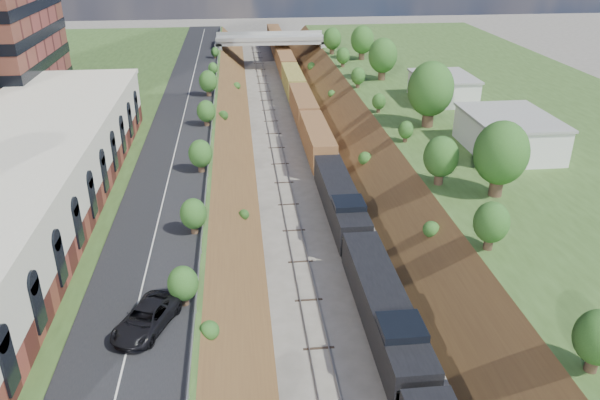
{
  "coord_description": "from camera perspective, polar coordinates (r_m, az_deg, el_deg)",
  "views": [
    {
      "loc": [
        -7.86,
        -10.1,
        29.21
      ],
      "look_at": [
        -2.52,
        38.86,
        6.0
      ],
      "focal_mm": 35.0,
      "sensor_mm": 36.0,
      "label": 1
    }
  ],
  "objects": [
    {
      "name": "rail_left_track",
      "position": [
        76.08,
        -1.78,
        2.72
      ],
      "size": [
        1.58,
        180.0,
        0.18
      ],
      "primitive_type": "cube",
      "color": "gray",
      "rests_on": "ground"
    },
    {
      "name": "rail_right_track",
      "position": [
        76.62,
        2.1,
        2.88
      ],
      "size": [
        1.58,
        180.0,
        0.18
      ],
      "primitive_type": "cube",
      "color": "gray",
      "rests_on": "ground"
    },
    {
      "name": "commercial_building",
      "position": [
        56.1,
        -26.73,
        0.74
      ],
      "size": [
        14.3,
        62.3,
        7.0
      ],
      "color": "brown",
      "rests_on": "platform_left"
    },
    {
      "name": "platform_right",
      "position": [
        85.42,
        22.84,
        4.99
      ],
      "size": [
        44.0,
        180.0,
        5.0
      ],
      "primitive_type": "cube",
      "color": "#364F20",
      "rests_on": "ground"
    },
    {
      "name": "tree_left_crest",
      "position": [
        37.58,
        -11.24,
        -11.48
      ],
      "size": [
        2.45,
        2.45,
        3.55
      ],
      "color": "#473323",
      "rests_on": "platform_left"
    },
    {
      "name": "platform_left",
      "position": [
        79.11,
        -24.36,
        3.18
      ],
      "size": [
        44.0,
        180.0,
        5.0
      ],
      "primitive_type": "cube",
      "color": "#364F20",
      "rests_on": "ground"
    },
    {
      "name": "suv",
      "position": [
        40.26,
        -14.77,
        -11.11
      ],
      "size": [
        4.67,
        6.36,
        1.61
      ],
      "primitive_type": "imported",
      "rotation": [
        0.0,
        0.0,
        -0.39
      ],
      "color": "black",
      "rests_on": "road"
    },
    {
      "name": "white_building_near",
      "position": [
        73.02,
        19.67,
        6.03
      ],
      "size": [
        9.0,
        12.0,
        4.0
      ],
      "primitive_type": "cube",
      "color": "silver",
      "rests_on": "platform_right"
    },
    {
      "name": "white_building_far",
      "position": [
        92.34,
        13.74,
        10.48
      ],
      "size": [
        8.0,
        10.0,
        3.6
      ],
      "primitive_type": "cube",
      "color": "silver",
      "rests_on": "platform_right"
    },
    {
      "name": "road",
      "position": [
        74.53,
        -11.82,
        5.78
      ],
      "size": [
        8.0,
        180.0,
        0.1
      ],
      "primitive_type": "cube",
      "color": "black",
      "rests_on": "platform_left"
    },
    {
      "name": "tree_right_large",
      "position": [
        59.33,
        19.02,
        4.3
      ],
      "size": [
        5.25,
        5.25,
        7.61
      ],
      "color": "#473323",
      "rests_on": "platform_right"
    },
    {
      "name": "overpass",
      "position": [
        134.54,
        -2.86,
        14.8
      ],
      "size": [
        24.5,
        8.3,
        7.4
      ],
      "color": "gray",
      "rests_on": "ground"
    },
    {
      "name": "embankment_right",
      "position": [
        78.24,
        8.21,
        3.05
      ],
      "size": [
        10.0,
        180.0,
        10.0
      ],
      "primitive_type": "cube",
      "rotation": [
        0.0,
        0.79,
        0.0
      ],
      "color": "brown",
      "rests_on": "ground"
    },
    {
      "name": "guardrail",
      "position": [
        73.88,
        -8.69,
        6.26
      ],
      "size": [
        0.1,
        171.0,
        0.7
      ],
      "color": "#99999E",
      "rests_on": "platform_left"
    },
    {
      "name": "freight_train",
      "position": [
        94.11,
        0.42,
        8.85
      ],
      "size": [
        3.13,
        159.37,
        4.66
      ],
      "color": "black",
      "rests_on": "ground"
    },
    {
      "name": "embankment_left",
      "position": [
        76.0,
        -8.11,
        2.37
      ],
      "size": [
        10.0,
        180.0,
        10.0
      ],
      "primitive_type": "cube",
      "rotation": [
        0.0,
        0.79,
        0.0
      ],
      "color": "brown",
      "rests_on": "ground"
    }
  ]
}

